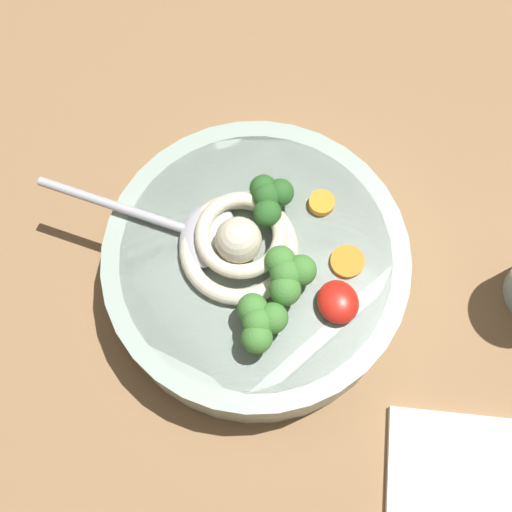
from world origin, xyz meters
The scene contains 11 objects.
table_slab centered at (0.00, 0.00, 1.49)cm, with size 133.02×133.02×2.98cm, color #936D47.
soup_bowl centered at (-3.83, -3.28, 6.35)cm, with size 25.82×25.82×6.53cm.
noodle_pile centered at (-2.77, -2.22, 10.86)cm, with size 10.79×10.58×4.34cm.
soup_spoon centered at (-0.16, 1.35, 10.31)cm, with size 13.34×15.60×1.60cm.
chili_sauce_dollop centered at (-9.91, -8.10, 10.33)cm, with size 3.67×3.31×1.65cm, color red.
broccoli_floret_beside_noodles centered at (-6.92, -4.87, 11.94)cm, with size 4.91×4.23×3.89cm.
broccoli_floret_left centered at (-9.81, -1.55, 11.86)cm, with size 4.75×4.09×3.76cm.
broccoli_floret_right centered at (-0.32, -5.70, 11.76)cm, with size 4.54×3.90×3.59cm.
carrot_slice_extra_a centered at (-1.24, -10.05, 9.89)cm, with size 2.20×2.20×0.77cm, color orange.
carrot_slice_far centered at (-6.81, -10.19, 9.75)cm, with size 2.80×2.80×0.48cm, color orange.
folded_napkin centered at (-27.27, -13.89, 3.38)cm, with size 13.14×13.82×0.80cm, color white.
Camera 1 is at (-21.83, 2.88, 61.67)cm, focal length 47.07 mm.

